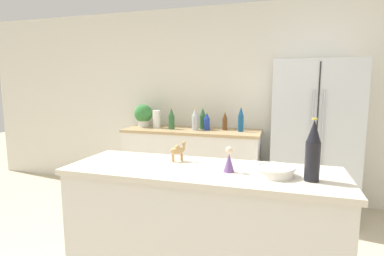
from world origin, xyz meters
TOP-DOWN VIEW (x-y plane):
  - wall_back at (0.00, 2.73)m, footprint 8.00×0.06m
  - back_counter at (-0.48, 2.40)m, footprint 1.78×0.63m
  - refrigerator at (0.99, 2.31)m, footprint 0.91×0.76m
  - bar_counter at (0.18, 0.43)m, footprint 1.69×0.58m
  - potted_plant at (-1.20, 2.45)m, footprint 0.25×0.25m
  - paper_towel_roll at (-0.98, 2.40)m, footprint 0.10×0.10m
  - back_bottle_0 at (-0.35, 2.47)m, footprint 0.08×0.08m
  - back_bottle_1 at (-0.75, 2.36)m, footprint 0.08×0.08m
  - back_bottle_2 at (-0.28, 2.40)m, footprint 0.08×0.08m
  - back_bottle_3 at (0.16, 2.40)m, footprint 0.07×0.07m
  - back_bottle_4 at (-0.05, 2.47)m, footprint 0.06×0.06m
  - back_bottle_5 at (-0.42, 2.36)m, footprint 0.08×0.08m
  - wine_bottle at (0.81, 0.36)m, footprint 0.08×0.08m
  - fruit_bowl at (0.62, 0.39)m, footprint 0.22×0.22m
  - camel_figurine at (-0.01, 0.55)m, footprint 0.10×0.10m
  - wise_man_figurine_blue at (0.36, 0.40)m, footprint 0.07×0.07m

SIDE VIEW (x-z plane):
  - back_counter at x=-0.48m, z-range 0.00..0.94m
  - bar_counter at x=0.18m, z-range 0.00..1.00m
  - refrigerator at x=0.99m, z-range 0.00..1.78m
  - fruit_bowl at x=0.62m, z-range 1.00..1.06m
  - back_bottle_2 at x=-0.28m, z-range 0.93..1.16m
  - back_bottle_4 at x=-0.05m, z-range 0.93..1.17m
  - paper_towel_roll at x=-0.98m, z-range 0.94..1.17m
  - wise_man_figurine_blue at x=0.36m, z-range 0.99..1.14m
  - back_bottle_1 at x=-0.75m, z-range 0.93..1.21m
  - back_bottle_5 at x=-0.42m, z-range 0.93..1.22m
  - back_bottle_0 at x=-0.35m, z-range 0.93..1.22m
  - camel_figurine at x=-0.01m, z-range 1.01..1.15m
  - back_bottle_3 at x=0.16m, z-range 0.93..1.25m
  - potted_plant at x=-1.20m, z-range 0.95..1.26m
  - wine_bottle at x=0.81m, z-range 0.99..1.33m
  - wall_back at x=0.00m, z-range 0.00..2.55m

